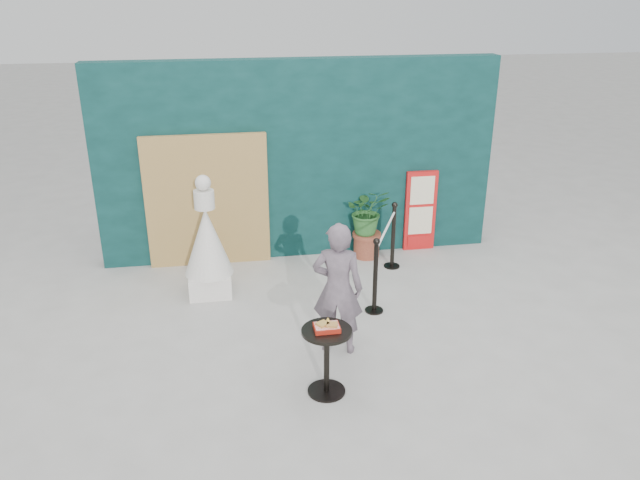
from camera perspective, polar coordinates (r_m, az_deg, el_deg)
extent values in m
plane|color=#ADAAA5|center=(7.25, 1.58, -10.95)|extent=(60.00, 60.00, 0.00)
cube|color=black|center=(9.49, -1.94, 7.26)|extent=(6.00, 0.30, 3.00)
cube|color=tan|center=(9.37, -10.26, 3.50)|extent=(1.80, 0.08, 2.00)
imported|color=slate|center=(7.06, 1.63, -4.47)|extent=(0.67, 0.53, 1.59)
cube|color=red|center=(9.99, 9.15, 2.65)|extent=(0.50, 0.06, 1.30)
cube|color=beige|center=(9.84, 9.34, 4.50)|extent=(0.38, 0.02, 0.45)
cube|color=beige|center=(10.01, 9.16, 1.78)|extent=(0.38, 0.02, 0.45)
cube|color=red|center=(10.14, 9.04, -0.07)|extent=(0.38, 0.02, 0.18)
cube|color=beige|center=(8.77, -9.99, -3.84)|extent=(0.57, 0.57, 0.31)
cone|color=silver|center=(8.51, -10.27, -0.09)|extent=(0.66, 0.66, 0.93)
cylinder|color=white|center=(8.31, -10.55, 3.66)|extent=(0.27, 0.27, 0.25)
sphere|color=silver|center=(8.24, -10.66, 5.16)|extent=(0.21, 0.21, 0.21)
cylinder|color=black|center=(6.77, 0.60, -13.61)|extent=(0.40, 0.40, 0.02)
cylinder|color=black|center=(6.56, 0.61, -11.15)|extent=(0.06, 0.06, 0.72)
cylinder|color=black|center=(6.36, 0.62, -8.34)|extent=(0.52, 0.52, 0.03)
cube|color=#AB2012|center=(6.34, 0.63, -8.03)|extent=(0.26, 0.19, 0.05)
cube|color=red|center=(6.33, 0.63, -7.81)|extent=(0.24, 0.17, 0.00)
cube|color=gold|center=(6.32, 0.25, -7.68)|extent=(0.15, 0.14, 0.02)
cube|color=#BF9846|center=(6.31, 1.11, -7.75)|extent=(0.13, 0.13, 0.02)
cone|color=yellow|center=(6.36, 0.73, -7.32)|extent=(0.06, 0.06, 0.06)
cylinder|color=brown|center=(9.79, 4.27, -0.57)|extent=(0.40, 0.40, 0.33)
cylinder|color=brown|center=(9.72, 4.30, 0.49)|extent=(0.45, 0.45, 0.06)
imported|color=#2A6129|center=(9.57, 4.37, 2.68)|extent=(0.66, 0.57, 0.74)
cylinder|color=black|center=(8.26, 4.96, -6.42)|extent=(0.24, 0.24, 0.02)
cylinder|color=black|center=(8.05, 5.07, -3.49)|extent=(0.06, 0.06, 0.96)
sphere|color=black|center=(7.84, 5.20, -0.14)|extent=(0.09, 0.09, 0.09)
cylinder|color=black|center=(9.53, 6.57, -2.37)|extent=(0.24, 0.24, 0.02)
cylinder|color=black|center=(9.34, 6.70, 0.24)|extent=(0.06, 0.06, 0.96)
sphere|color=black|center=(9.16, 6.84, 3.20)|extent=(0.09, 0.09, 0.09)
cylinder|color=white|center=(8.53, 6.05, 0.97)|extent=(0.63, 1.31, 0.03)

